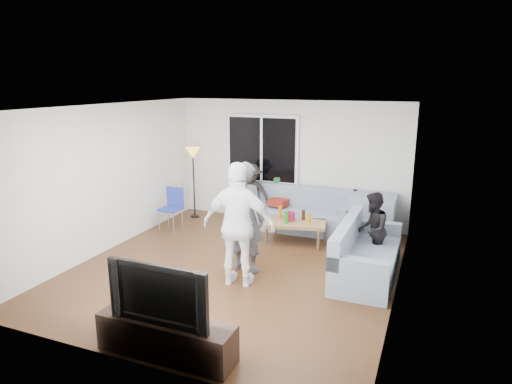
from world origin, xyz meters
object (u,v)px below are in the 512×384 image
at_px(coffee_table, 296,232).
at_px(spectator_right, 372,230).
at_px(television, 164,291).
at_px(sofa_right_section, 368,250).
at_px(player_right, 239,225).
at_px(sofa_back_section, 296,209).
at_px(spectator_back, 251,194).
at_px(tv_console, 166,337).
at_px(side_chair, 170,210).
at_px(player_left, 245,217).
at_px(floor_lamp, 194,183).

bearing_deg(coffee_table, spectator_right, -22.08).
relative_size(spectator_right, television, 1.04).
bearing_deg(sofa_right_section, player_right, 121.19).
bearing_deg(sofa_back_section, player_right, -90.60).
xyz_separation_m(spectator_back, tv_console, (0.97, -4.80, -0.42)).
distance_m(sofa_right_section, side_chair, 4.14).
distance_m(spectator_right, television, 3.83).
bearing_deg(television, player_left, 92.35).
height_order(coffee_table, player_right, player_right).
bearing_deg(tv_console, player_left, 92.35).
xyz_separation_m(sofa_back_section, spectator_right, (1.70, -1.36, 0.20)).
bearing_deg(coffee_table, sofa_back_section, 106.39).
distance_m(spectator_right, tv_console, 3.85).
bearing_deg(spectator_back, sofa_right_section, -40.48).
xyz_separation_m(sofa_right_section, spectator_right, (0.00, 0.41, 0.20)).
distance_m(spectator_right, spectator_back, 3.05).
relative_size(sofa_right_section, player_left, 1.12).
relative_size(tv_console, television, 1.34).
height_order(sofa_back_section, spectator_right, spectator_right).
xyz_separation_m(sofa_back_section, player_left, (-0.14, -2.31, 0.47)).
bearing_deg(player_left, tv_console, 101.19).
height_order(player_right, spectator_back, player_right).
bearing_deg(spectator_right, sofa_right_section, -2.65).
bearing_deg(tv_console, television, 0.00).
bearing_deg(side_chair, sofa_back_section, 26.74).
xyz_separation_m(floor_lamp, spectator_right, (4.07, -1.32, -0.16)).
bearing_deg(spectator_back, player_left, -76.49).
bearing_deg(player_right, television, 83.98).
bearing_deg(sofa_back_section, spectator_back, 178.30).
xyz_separation_m(sofa_right_section, player_right, (-1.73, -1.05, 0.51)).
bearing_deg(television, spectator_right, 62.98).
bearing_deg(side_chair, coffee_table, 9.15).
bearing_deg(spectator_right, spectator_back, -119.79).
distance_m(player_left, spectator_back, 2.51).
height_order(sofa_right_section, player_left, player_left).
bearing_deg(television, side_chair, 121.85).
relative_size(sofa_right_section, player_right, 1.07).
bearing_deg(spectator_back, television, -85.46).
relative_size(player_left, spectator_right, 1.43).
relative_size(sofa_right_section, floor_lamp, 1.28).
bearing_deg(player_right, side_chair, -43.21).
distance_m(sofa_right_section, player_left, 1.97).
height_order(spectator_right, television, spectator_right).
distance_m(floor_lamp, spectator_back, 1.37).
bearing_deg(player_right, coffee_table, -102.74).
xyz_separation_m(player_left, tv_console, (0.10, -2.46, -0.67)).
bearing_deg(tv_console, floor_lamp, 116.21).
relative_size(sofa_back_section, coffee_table, 2.09).
bearing_deg(coffee_table, player_left, -103.26).
xyz_separation_m(sofa_back_section, coffee_table, (0.22, -0.76, -0.22)).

